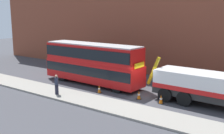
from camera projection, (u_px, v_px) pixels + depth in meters
ground_plane at (147, 95)px, 23.21m from camera, size 120.00×120.00×0.00m
near_kerb at (120, 108)px, 19.86m from camera, size 60.00×2.80×0.15m
building_facade at (185, 3)px, 28.01m from camera, size 60.00×1.50×16.00m
recovery_tow_truck at (219, 85)px, 19.74m from camera, size 10.18×2.93×3.67m
double_decker_bus at (92, 62)px, 26.66m from camera, size 11.11×2.91×4.06m
pedestrian_onlooker at (57, 85)px, 22.85m from camera, size 0.45×0.47×1.71m
traffic_cone_near_bus at (99, 89)px, 23.85m from camera, size 0.36×0.36×0.72m
traffic_cone_midway at (139, 95)px, 22.06m from camera, size 0.36×0.36×0.72m
traffic_cone_near_truck at (161, 99)px, 20.97m from camera, size 0.36×0.36×0.72m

